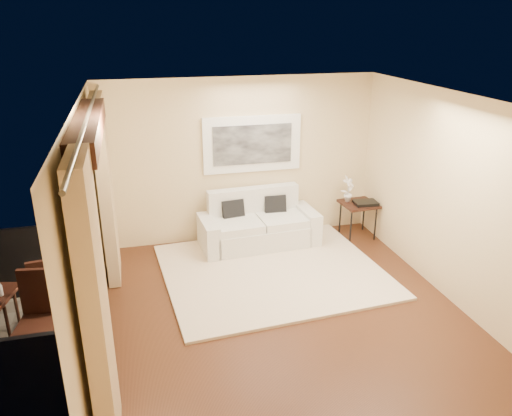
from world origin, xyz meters
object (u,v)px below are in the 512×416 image
object	(u,v)px
orchid	(348,189)
balcony_chair_far	(52,290)
balcony_chair_near	(41,309)
sofa	(258,226)
side_table	(359,206)

from	to	relation	value
orchid	balcony_chair_far	bearing A→B (deg)	-157.32
balcony_chair_far	balcony_chair_near	bearing A→B (deg)	72.41
sofa	side_table	bearing A→B (deg)	-6.48
side_table	balcony_chair_far	distance (m)	5.01
balcony_chair_near	side_table	bearing A→B (deg)	33.53
orchid	balcony_chair_near	size ratio (longest dim) A/B	0.43
side_table	balcony_chair_far	xyz separation A→B (m)	(-4.68, -1.79, 0.06)
orchid	balcony_chair_near	xyz separation A→B (m)	(-4.58, -2.29, -0.22)
balcony_chair_near	balcony_chair_far	bearing A→B (deg)	89.88
sofa	orchid	size ratio (longest dim) A/B	4.32
sofa	balcony_chair_near	world-z (taller)	balcony_chair_near
balcony_chair_far	orchid	bearing A→B (deg)	-166.00
side_table	balcony_chair_near	size ratio (longest dim) A/B	0.58
orchid	balcony_chair_far	size ratio (longest dim) A/B	0.43
balcony_chair_far	side_table	bearing A→B (deg)	-167.79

